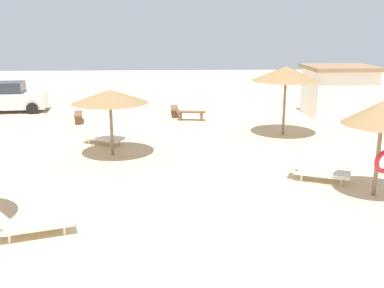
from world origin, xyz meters
The scene contains 12 objects.
ground_plane centered at (0.00, 0.00, 0.00)m, with size 80.00×80.00×0.00m, color #DBBA8C.
parasol_0 centered at (5.21, 1.46, 2.40)m, with size 2.22×2.22×2.78m.
parasol_2 centered at (-2.88, 6.02, 2.25)m, with size 2.83×2.83×2.50m.
parasol_4 centered at (4.41, 8.95, 2.75)m, with size 3.02×3.02×3.07m.
lounger_0 centered at (3.97, 2.79, 0.31)m, with size 2.00×1.37×0.65m.
lounger_1 centered at (-3.95, -0.66, 0.32)m, with size 1.96×1.16×0.79m.
lounger_2 centered at (-3.56, 7.72, 0.32)m, with size 1.95×1.42×0.78m.
bench_0 centered at (-0.44, 13.55, 0.35)m, with size 0.44×1.51×0.49m.
bench_1 centered at (-5.36, 12.12, 0.35)m, with size 0.66×1.55×0.49m.
bench_2 centered at (0.40, 12.34, 0.35)m, with size 1.54×0.59×0.49m.
parked_car centered at (-9.88, 15.24, 0.82)m, with size 4.17×2.34×1.72m.
beach_cabana centered at (8.49, 13.28, 1.39)m, with size 3.62×3.39×2.72m.
Camera 1 is at (-0.65, -10.26, 4.73)m, focal length 41.32 mm.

